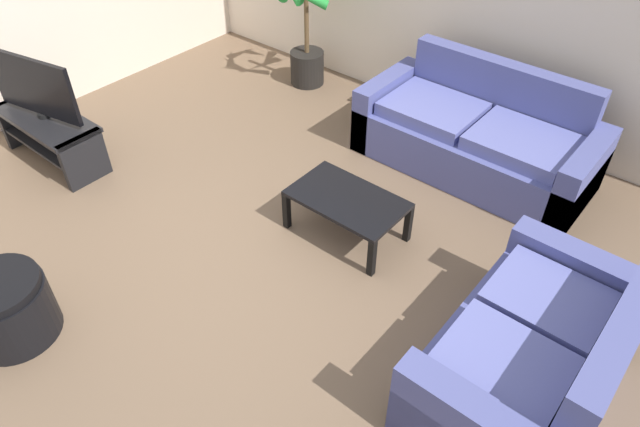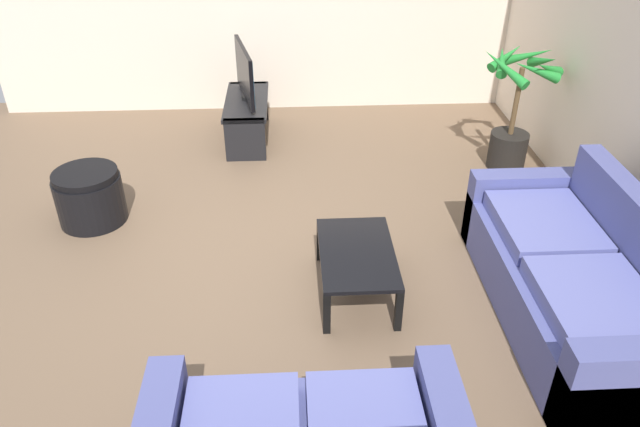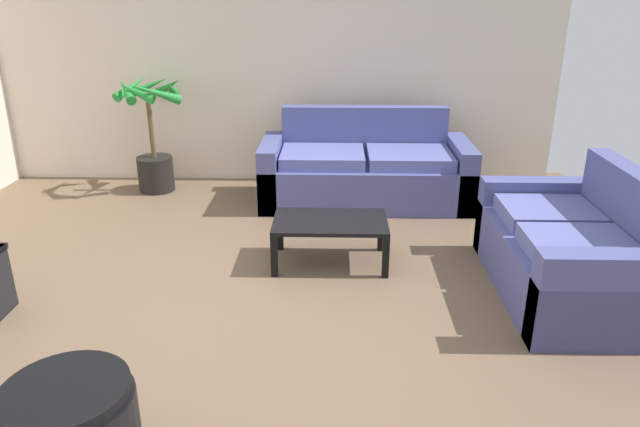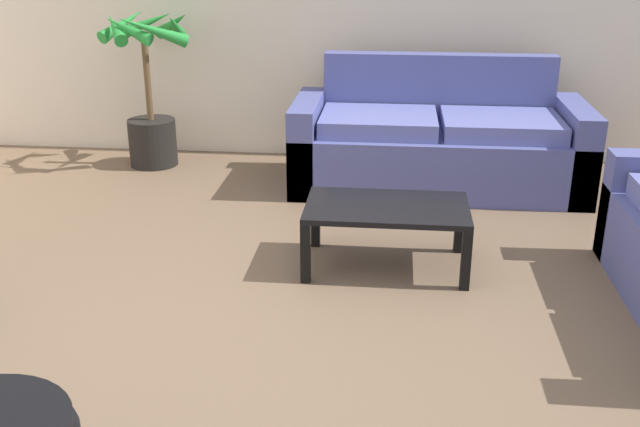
% 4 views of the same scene
% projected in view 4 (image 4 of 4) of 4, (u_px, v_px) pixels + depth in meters
% --- Properties ---
extents(ground_plane, '(6.60, 6.60, 0.00)m').
position_uv_depth(ground_plane, '(250.00, 337.00, 3.35)').
color(ground_plane, brown).
extents(couch_main, '(2.06, 0.90, 0.90)m').
position_uv_depth(couch_main, '(437.00, 145.00, 5.27)').
color(couch_main, '#4C518C').
rests_on(couch_main, ground).
extents(coffee_table, '(0.88, 0.53, 0.36)m').
position_uv_depth(coffee_table, '(387.00, 214.00, 3.96)').
color(coffee_table, black).
rests_on(coffee_table, ground).
extents(potted_palm, '(0.74, 0.78, 1.22)m').
position_uv_depth(potted_palm, '(150.00, 99.00, 5.65)').
color(potted_palm, black).
rests_on(potted_palm, ground).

